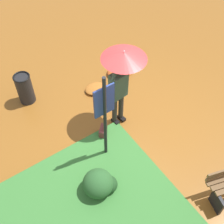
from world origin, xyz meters
TOP-DOWN VIEW (x-y plane):
  - ground_plane at (0.00, 0.00)m, footprint 18.00×18.00m
  - person_with_umbrella at (-0.13, 0.29)m, footprint 0.96×0.96m
  - info_sign_post at (-0.97, -0.34)m, footprint 0.44×0.07m
  - handbag at (-0.74, 0.11)m, footprint 0.31×0.31m
  - trash_bin at (-1.75, 2.14)m, footprint 0.42×0.42m
  - shrub_cluster at (-1.56, -1.04)m, footprint 0.68×0.62m
  - leaf_pile_near_person at (0.81, 1.64)m, footprint 0.73×0.59m
  - leaf_pile_by_bench at (-0.12, 1.45)m, footprint 0.56×0.45m

SIDE VIEW (x-z plane):
  - ground_plane at x=0.00m, z-range 0.00..0.00m
  - leaf_pile_by_bench at x=-0.12m, z-range 0.00..0.12m
  - leaf_pile_near_person at x=0.81m, z-range 0.00..0.16m
  - handbag at x=-0.74m, z-range -0.06..0.31m
  - shrub_cluster at x=-1.56m, z-range -0.02..0.54m
  - trash_bin at x=-1.75m, z-range 0.00..0.84m
  - info_sign_post at x=-0.97m, z-range 0.29..2.59m
  - person_with_umbrella at x=-0.13m, z-range 0.53..2.57m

